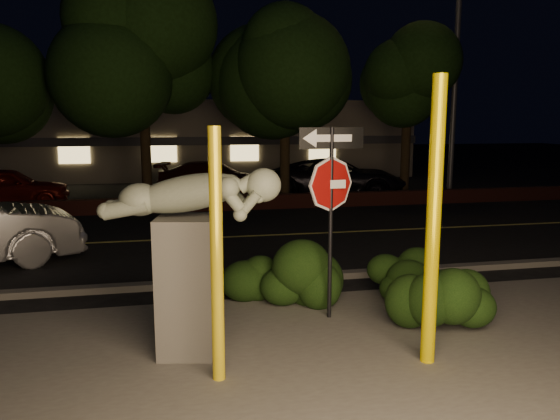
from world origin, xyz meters
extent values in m
plane|color=black|center=(0.00, 10.00, 0.00)|extent=(90.00, 90.00, 0.00)
cube|color=#4C4944|center=(0.00, -1.00, 0.01)|extent=(14.00, 6.00, 0.02)
cube|color=black|center=(0.00, 7.00, 0.01)|extent=(80.00, 8.00, 0.01)
cube|color=#B4AB48|center=(0.00, 7.00, 0.02)|extent=(80.00, 0.12, 0.00)
cube|color=#4C4944|center=(0.00, 2.90, 0.06)|extent=(80.00, 0.25, 0.12)
cube|color=#401914|center=(0.00, 11.30, 0.25)|extent=(40.00, 0.35, 0.50)
cube|color=black|center=(0.00, 17.00, 0.01)|extent=(40.00, 12.00, 0.01)
cube|color=#71685A|center=(0.00, 25.00, 2.00)|extent=(22.00, 10.00, 4.00)
cube|color=#333338|center=(0.00, 19.90, 2.00)|extent=(22.00, 0.20, 0.40)
cube|color=#FFD87F|center=(-6.00, 19.95, 1.60)|extent=(1.40, 0.08, 1.20)
cube|color=#FFD87F|center=(-2.00, 19.95, 1.60)|extent=(1.40, 0.08, 1.20)
cube|color=#FFD87F|center=(2.00, 19.95, 1.60)|extent=(1.40, 0.08, 1.20)
cube|color=#FFD87F|center=(6.00, 19.95, 1.60)|extent=(1.40, 0.08, 1.20)
cylinder|color=black|center=(-2.50, 13.20, 2.12)|extent=(0.36, 0.36, 4.25)
ellipsoid|color=black|center=(-2.50, 13.20, 6.07)|extent=(5.20, 5.20, 4.68)
cylinder|color=black|center=(2.50, 12.80, 2.00)|extent=(0.36, 0.36, 4.00)
ellipsoid|color=black|center=(2.50, 12.80, 5.68)|extent=(4.80, 4.80, 4.32)
cylinder|color=black|center=(7.50, 13.30, 1.95)|extent=(0.36, 0.36, 3.90)
ellipsoid|color=black|center=(7.50, 13.30, 5.44)|extent=(4.40, 4.40, 3.96)
cylinder|color=yellow|center=(-1.23, -0.84, 1.50)|extent=(0.15, 0.15, 2.99)
cylinder|color=#EDD000|center=(1.41, -0.90, 1.79)|extent=(0.18, 0.18, 3.59)
cylinder|color=black|center=(0.64, 0.85, 1.47)|extent=(0.06, 0.06, 2.94)
cube|color=white|center=(0.64, 0.85, 2.10)|extent=(0.44, 0.05, 0.13)
cube|color=black|center=(0.64, 0.85, 2.78)|extent=(1.00, 0.07, 0.32)
cube|color=white|center=(0.64, 0.85, 2.78)|extent=(0.63, 0.05, 0.13)
cube|color=#4C4944|center=(-1.55, -0.01, 0.92)|extent=(0.84, 0.84, 1.83)
sphere|color=slate|center=(-0.58, -0.21, 2.24)|extent=(0.43, 0.43, 0.43)
ellipsoid|color=black|center=(0.11, 1.67, 0.57)|extent=(2.31, 1.33, 1.14)
ellipsoid|color=black|center=(2.03, 1.45, 0.48)|extent=(1.64, 1.20, 0.96)
ellipsoid|color=black|center=(2.18, 0.17, 0.57)|extent=(1.79, 1.29, 1.13)
cylinder|color=#4C4C51|center=(9.30, 12.97, 5.33)|extent=(0.21, 0.21, 10.65)
imported|color=maroon|center=(-7.32, 13.55, 0.70)|extent=(4.28, 2.06, 1.41)
imported|color=#3A120D|center=(0.10, 15.38, 0.67)|extent=(4.93, 2.98, 1.34)
imported|color=black|center=(4.86, 13.86, 0.75)|extent=(5.92, 4.12, 1.50)
camera|label=1|loc=(-1.75, -6.92, 3.06)|focal=35.00mm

